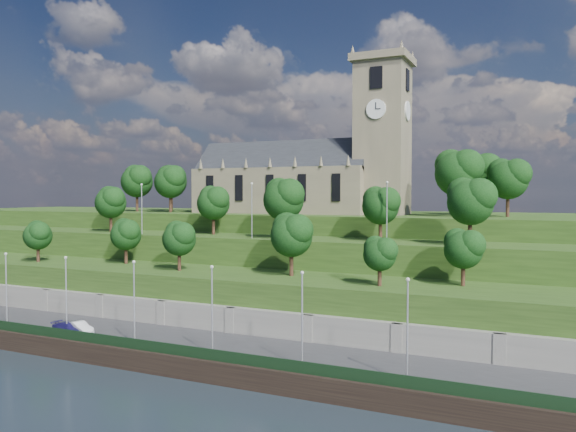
% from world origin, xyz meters
% --- Properties ---
extents(ground, '(320.00, 320.00, 0.00)m').
position_xyz_m(ground, '(0.00, 0.00, 0.00)').
color(ground, black).
rests_on(ground, ground).
extents(promenade, '(160.00, 12.00, 2.00)m').
position_xyz_m(promenade, '(0.00, 6.00, 1.00)').
color(promenade, '#2D2D30').
rests_on(promenade, ground).
extents(quay_wall, '(160.00, 0.50, 2.20)m').
position_xyz_m(quay_wall, '(0.00, -0.05, 1.10)').
color(quay_wall, black).
rests_on(quay_wall, ground).
extents(fence, '(160.00, 0.10, 1.20)m').
position_xyz_m(fence, '(0.00, 0.60, 2.60)').
color(fence, black).
rests_on(fence, promenade).
extents(retaining_wall, '(160.00, 2.10, 5.00)m').
position_xyz_m(retaining_wall, '(0.00, 11.97, 2.50)').
color(retaining_wall, slate).
rests_on(retaining_wall, ground).
extents(embankment_lower, '(160.00, 12.00, 8.00)m').
position_xyz_m(embankment_lower, '(0.00, 18.00, 4.00)').
color(embankment_lower, '#254115').
rests_on(embankment_lower, ground).
extents(embankment_upper, '(160.00, 10.00, 12.00)m').
position_xyz_m(embankment_upper, '(0.00, 29.00, 6.00)').
color(embankment_upper, '#254115').
rests_on(embankment_upper, ground).
extents(hilltop, '(160.00, 32.00, 15.00)m').
position_xyz_m(hilltop, '(0.00, 50.00, 7.50)').
color(hilltop, '#254115').
rests_on(hilltop, ground).
extents(church, '(38.60, 12.35, 27.60)m').
position_xyz_m(church, '(0.79, 45.98, 22.52)').
color(church, '#6A604A').
rests_on(church, hilltop).
extents(trees_lower, '(66.98, 8.42, 8.09)m').
position_xyz_m(trees_lower, '(0.89, 18.28, 12.73)').
color(trees_lower, '#331E14').
rests_on(trees_lower, embankment_lower).
extents(trees_upper, '(64.58, 8.56, 8.81)m').
position_xyz_m(trees_upper, '(4.64, 28.02, 17.57)').
color(trees_upper, '#331E14').
rests_on(trees_upper, embankment_upper).
extents(trees_hilltop, '(74.55, 16.38, 10.29)m').
position_xyz_m(trees_hilltop, '(2.74, 44.61, 21.51)').
color(trees_hilltop, '#331E14').
rests_on(trees_hilltop, hilltop).
extents(lamp_posts_promenade, '(60.36, 0.36, 9.20)m').
position_xyz_m(lamp_posts_promenade, '(-2.00, 2.50, 7.23)').
color(lamp_posts_promenade, '#B2B2B7').
rests_on(lamp_posts_promenade, promenade).
extents(lamp_posts_upper, '(40.36, 0.36, 8.13)m').
position_xyz_m(lamp_posts_upper, '(0.00, 26.00, 16.68)').
color(lamp_posts_upper, '#B2B2B7').
rests_on(lamp_posts_upper, embankment_upper).
extents(car_middle, '(4.42, 2.46, 1.38)m').
position_xyz_m(car_middle, '(-11.02, 3.45, 2.69)').
color(car_middle, '#B6B7BB').
rests_on(car_middle, promenade).
extents(car_right, '(4.57, 1.98, 1.31)m').
position_xyz_m(car_right, '(-12.06, 2.91, 2.65)').
color(car_right, '#1C1753').
rests_on(car_right, promenade).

